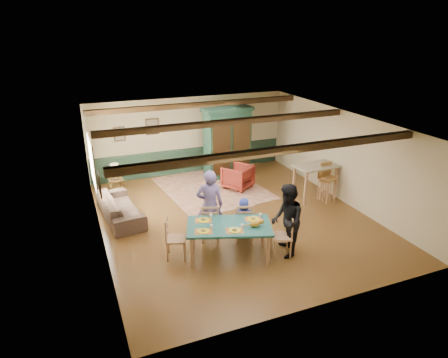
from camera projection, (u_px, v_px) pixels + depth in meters
name	position (u px, v px, depth m)	size (l,w,h in m)	color
floor	(234.00, 218.00, 11.06)	(8.00, 8.00, 0.00)	#583718
wall_back	(190.00, 136.00, 14.03)	(7.00, 0.02, 2.70)	beige
wall_left	(98.00, 191.00, 9.36)	(0.02, 8.00, 2.70)	beige
wall_right	(343.00, 157.00, 11.79)	(0.02, 8.00, 2.70)	beige
ceiling	(235.00, 122.00, 10.08)	(7.00, 8.00, 0.02)	silver
wainscot_back	(190.00, 160.00, 14.34)	(6.95, 0.03, 0.90)	#1A3023
ceiling_beam_front	(280.00, 151.00, 8.13)	(6.95, 0.16, 0.16)	black
ceiling_beam_mid	(229.00, 122.00, 10.46)	(6.95, 0.16, 0.16)	black
ceiling_beam_back	(198.00, 105.00, 12.71)	(6.95, 0.16, 0.16)	black
window_left	(92.00, 162.00, 10.76)	(0.06, 1.60, 1.30)	white
picture_left_wall	(100.00, 184.00, 8.70)	(0.04, 0.42, 0.52)	gray
picture_back_a	(152.00, 127.00, 13.39)	(0.45, 0.04, 0.55)	gray
picture_back_b	(119.00, 134.00, 13.06)	(0.38, 0.04, 0.48)	gray
dining_table	(229.00, 241.00, 9.12)	(1.89, 1.05, 0.79)	#1A5551
dining_chair_far_left	(210.00, 222.00, 9.77)	(0.44, 0.46, 1.00)	#AD7A56
dining_chair_far_right	(244.00, 221.00, 9.80)	(0.44, 0.46, 1.00)	#AD7A56
dining_chair_end_left	(176.00, 238.00, 9.03)	(0.44, 0.46, 1.00)	#AD7A56
dining_chair_end_right	(281.00, 235.00, 9.14)	(0.44, 0.46, 1.00)	#AD7A56
person_man	(210.00, 205.00, 9.70)	(0.66, 0.43, 1.81)	#61518B
person_woman	(287.00, 221.00, 9.01)	(0.84, 0.66, 1.73)	black
person_child	(244.00, 218.00, 9.87)	(0.52, 0.34, 1.05)	#253597
cat	(255.00, 223.00, 8.87)	(0.38, 0.15, 0.19)	orange
place_setting_near_left	(203.00, 229.00, 8.69)	(0.42, 0.31, 0.11)	yellow
place_setting_near_center	(235.00, 229.00, 8.72)	(0.42, 0.31, 0.11)	yellow
place_setting_far_left	(203.00, 218.00, 9.17)	(0.42, 0.31, 0.11)	yellow
place_setting_far_right	(253.00, 217.00, 9.23)	(0.42, 0.31, 0.11)	yellow
area_rug	(212.00, 188.00, 13.05)	(2.97, 3.53, 0.01)	beige
armoire	(227.00, 143.00, 13.69)	(1.71, 0.69, 2.42)	#153628
armchair	(238.00, 177.00, 12.95)	(0.82, 0.85, 0.77)	#561411
sofa	(120.00, 207.00, 10.93)	(2.21, 0.86, 0.65)	#3C2D25
end_table	(116.00, 187.00, 12.49)	(0.43, 0.43, 0.53)	black
table_lamp	(115.00, 171.00, 12.30)	(0.27, 0.27, 0.48)	beige
counter_table	(315.00, 182.00, 12.12)	(1.29, 0.75, 1.07)	#BEB794
bar_stool_left	(325.00, 184.00, 12.01)	(0.36, 0.39, 1.01)	#AE7E43
bar_stool_right	(329.00, 183.00, 11.90)	(0.42, 0.46, 1.19)	#AE7E43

